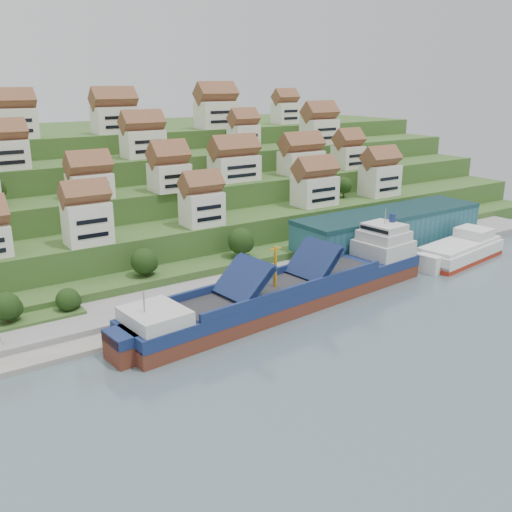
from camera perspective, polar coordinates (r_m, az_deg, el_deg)
ground at (r=122.62m, az=1.99°, el=-5.52°), size 300.00×300.00×0.00m
quay at (r=144.83m, az=4.89°, el=-1.49°), size 180.00×14.00×2.20m
hillside at (r=209.16m, az=-15.05°, el=6.50°), size 260.00×128.00×31.00m
hillside_village at (r=168.81m, az=-9.00°, el=9.14°), size 157.72×62.87×29.27m
hillside_trees at (r=147.59m, az=-12.92°, el=4.45°), size 133.69×62.72×31.00m
warehouse at (r=165.75m, az=13.16°, el=2.72°), size 60.00×15.00×10.00m
flagpole at (r=138.25m, az=5.64°, el=0.10°), size 1.28×0.16×8.00m
cargo_ship at (r=125.18m, az=4.02°, el=-3.45°), size 78.37×19.36×17.20m
second_ship at (r=165.88m, az=19.77°, el=0.49°), size 30.62×15.04×8.51m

